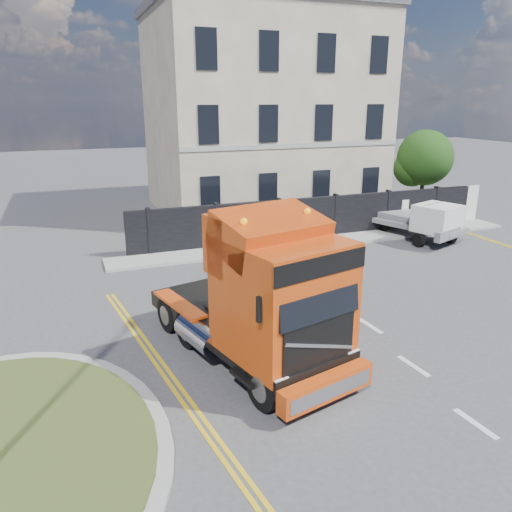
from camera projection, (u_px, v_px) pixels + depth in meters
name	position (u px, v px, depth m)	size (l,w,h in m)	color
ground	(274.00, 336.00, 14.21)	(120.00, 120.00, 0.00)	#424244
hoarding_fence	(327.00, 217.00, 24.15)	(18.80, 0.25, 2.00)	black
georgian_building	(260.00, 111.00, 29.21)	(12.30, 10.30, 12.80)	beige
tree	(422.00, 160.00, 28.94)	(3.20, 3.20, 4.80)	#382619
pavement_far	(325.00, 241.00, 23.44)	(20.00, 1.60, 0.12)	#969690
truck	(266.00, 302.00, 12.05)	(3.97, 6.98, 3.94)	black
flatbed_pickup	(429.00, 221.00, 23.26)	(3.20, 4.92, 1.88)	slate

